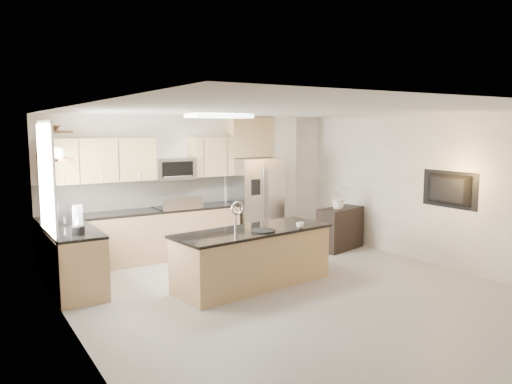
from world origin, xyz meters
TOP-DOWN VIEW (x-y plane):
  - floor at (0.00, 0.00)m, footprint 6.50×6.50m
  - ceiling at (0.00, 0.00)m, footprint 6.00×6.50m
  - wall_back at (0.00, 3.25)m, footprint 6.00×0.02m
  - wall_left at (-3.00, 0.00)m, footprint 0.02×6.50m
  - wall_right at (3.00, 0.00)m, footprint 0.02×6.50m
  - back_counter at (-1.23, 2.93)m, footprint 3.55×0.66m
  - left_counter at (-2.67, 1.85)m, footprint 0.66×1.50m
  - range at (-0.60, 2.92)m, footprint 0.76×0.64m
  - upper_cabinets at (-1.30, 3.09)m, footprint 3.50×0.33m
  - microwave at (-0.60, 3.04)m, footprint 0.76×0.40m
  - refrigerator at (1.06, 2.87)m, footprint 0.92×0.78m
  - partition_column at (1.82, 3.10)m, footprint 0.60×0.30m
  - window at (-2.98, 1.85)m, footprint 0.04×1.15m
  - shelf_lower at (-2.85, 1.95)m, footprint 0.30×1.20m
  - shelf_upper at (-2.85, 1.95)m, footprint 0.30×1.20m
  - ceiling_fixture at (-0.40, 1.60)m, footprint 1.00×0.50m
  - island at (-0.30, 0.73)m, footprint 2.57×1.19m
  - credenza at (2.35, 1.77)m, footprint 1.10×0.68m
  - cup at (0.35, 0.43)m, footprint 0.13×0.13m
  - platter at (-0.25, 0.53)m, footprint 0.47×0.47m
  - blender at (-2.67, 1.42)m, footprint 0.18×0.18m
  - kettle at (-2.63, 1.61)m, footprint 0.22×0.22m
  - coffee_maker at (-2.69, 2.29)m, footprint 0.18×0.21m
  - bowl at (-2.85, 2.13)m, footprint 0.39×0.39m
  - flower_vase at (2.26, 1.74)m, footprint 0.71×0.66m
  - television at (2.91, -0.20)m, footprint 0.14×1.08m

SIDE VIEW (x-z plane):
  - floor at x=0.00m, z-range 0.00..0.00m
  - credenza at x=2.35m, z-range 0.00..0.82m
  - island at x=-0.30m, z-range -0.21..1.07m
  - left_counter at x=-2.67m, z-range 0.00..0.92m
  - back_counter at x=-1.23m, z-range -0.25..1.19m
  - range at x=-0.60m, z-range -0.10..1.04m
  - platter at x=-0.25m, z-range 0.86..0.88m
  - refrigerator at x=1.06m, z-range 0.00..1.78m
  - cup at x=0.35m, z-range 0.86..0.95m
  - kettle at x=-2.63m, z-range 0.90..1.18m
  - coffee_maker at x=-2.69m, z-range 0.91..1.22m
  - blender at x=-2.67m, z-range 0.89..1.30m
  - flower_vase at x=2.26m, z-range 0.82..1.47m
  - wall_back at x=0.00m, z-range 0.00..2.60m
  - wall_left at x=-3.00m, z-range 0.00..2.60m
  - wall_right at x=3.00m, z-range 0.00..2.60m
  - partition_column at x=1.82m, z-range 0.00..2.60m
  - television at x=2.91m, z-range 1.04..1.66m
  - microwave at x=-0.60m, z-range 1.43..1.83m
  - window at x=-2.98m, z-range 0.83..2.47m
  - upper_cabinets at x=-1.30m, z-range 1.45..2.20m
  - shelf_lower at x=-2.85m, z-range 1.93..1.97m
  - shelf_upper at x=-2.85m, z-range 2.30..2.34m
  - bowl at x=-2.85m, z-range 2.34..2.43m
  - ceiling_fixture at x=-0.40m, z-range 2.53..2.59m
  - ceiling at x=0.00m, z-range 2.59..2.61m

